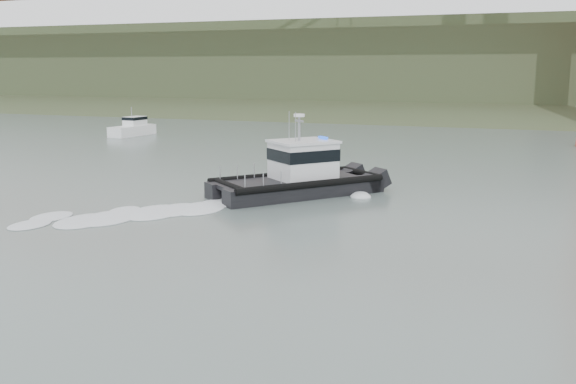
{
  "coord_description": "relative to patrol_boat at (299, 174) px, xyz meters",
  "views": [
    {
      "loc": [
        8.99,
        -21.89,
        8.17
      ],
      "look_at": [
        -1.54,
        6.14,
        2.4
      ],
      "focal_mm": 40.0,
      "sensor_mm": 36.0,
      "label": 1
    }
  ],
  "objects": [
    {
      "name": "motorboat",
      "position": [
        -32.18,
        28.78,
        -0.46
      ],
      "size": [
        2.89,
        6.84,
        3.65
      ],
      "rotation": [
        0.0,
        0.0,
        -0.1
      ],
      "color": "white",
      "rests_on": "ground"
    },
    {
      "name": "patrol_boat",
      "position": [
        0.0,
        0.0,
        0.0
      ],
      "size": [
        10.41,
        11.31,
        5.49
      ],
      "rotation": [
        0.0,
        0.0,
        -0.7
      ],
      "color": "black",
      "rests_on": "ground"
    },
    {
      "name": "ground",
      "position": [
        4.97,
        -17.23,
        -1.37
      ],
      "size": [
        400.0,
        400.0,
        0.0
      ],
      "primitive_type": "plane",
      "color": "#556561",
      "rests_on": "ground"
    },
    {
      "name": "headlands",
      "position": [
        4.97,
        108.27,
        5.67
      ],
      "size": [
        500.0,
        105.36,
        27.12
      ],
      "color": "#304125",
      "rests_on": "ground"
    }
  ]
}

